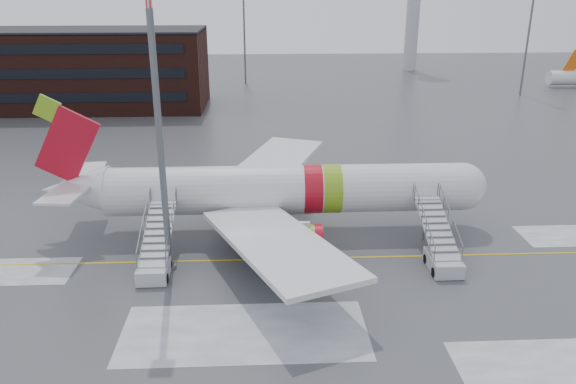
{
  "coord_description": "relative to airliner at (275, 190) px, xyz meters",
  "views": [
    {
      "loc": [
        -4.82,
        -37.29,
        18.5
      ],
      "look_at": [
        -2.94,
        2.17,
        4.0
      ],
      "focal_mm": 35.0,
      "sensor_mm": 36.0,
      "label": 1
    }
  ],
  "objects": [
    {
      "name": "ground",
      "position": [
        3.89,
        -4.17,
        -3.42
      ],
      "size": [
        260.0,
        260.0,
        0.0
      ],
      "primitive_type": "plane",
      "color": "#494C4F",
      "rests_on": "ground"
    },
    {
      "name": "airliner",
      "position": [
        0.0,
        0.0,
        0.0
      ],
      "size": [
        35.03,
        32.97,
        11.18
      ],
      "color": "silver",
      "rests_on": "ground"
    },
    {
      "name": "airstair_fwd",
      "position": [
        11.47,
        -6.54,
        -2.35
      ],
      "size": [
        2.05,
        7.7,
        3.48
      ],
      "color": "#AFB1B7",
      "rests_on": "ground"
    },
    {
      "name": "airstair_aft",
      "position": [
        -8.34,
        -6.54,
        -2.35
      ],
      "size": [
        2.05,
        7.7,
        3.48
      ],
      "color": "#B7BABF",
      "rests_on": "ground"
    },
    {
      "name": "pushback_tug",
      "position": [
        0.46,
        -6.3,
        -2.62
      ],
      "size": [
        3.21,
        2.45,
        1.81
      ],
      "color": "black",
      "rests_on": "ground"
    },
    {
      "name": "light_mast_near",
      "position": [
        -7.49,
        -6.17,
        8.01
      ],
      "size": [
        1.2,
        1.2,
        21.86
      ],
      "color": "#595B60",
      "rests_on": "ground"
    },
    {
      "name": "terminal_building",
      "position": [
        -41.11,
        50.81,
        2.78
      ],
      "size": [
        62.0,
        16.11,
        12.3
      ],
      "color": "#3F1E16",
      "rests_on": "ground"
    },
    {
      "name": "light_mast_far_ne",
      "position": [
        45.89,
        57.83,
        10.42
      ],
      "size": [
        1.2,
        1.2,
        24.25
      ],
      "color": "#595B60",
      "rests_on": "ground"
    },
    {
      "name": "light_mast_far_n",
      "position": [
        -4.11,
        73.83,
        10.42
      ],
      "size": [
        1.2,
        1.2,
        24.25
      ],
      "color": "#595B60",
      "rests_on": "ground"
    }
  ]
}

